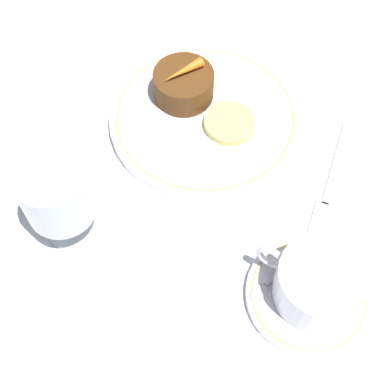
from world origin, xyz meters
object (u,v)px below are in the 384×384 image
(dinner_plate, at_px, (205,117))
(fork, at_px, (328,192))
(coffee_cup, at_px, (318,283))
(dessert_cake, at_px, (184,85))
(wine_glass, at_px, (57,195))

(dinner_plate, relative_size, fork, 1.37)
(coffee_cup, height_order, dessert_cake, coffee_cup)
(coffee_cup, relative_size, wine_glass, 1.02)
(wine_glass, bearing_deg, coffee_cup, -166.30)
(coffee_cup, height_order, fork, coffee_cup)
(coffee_cup, relative_size, dessert_cake, 1.50)
(coffee_cup, xyz_separation_m, dessert_cake, (0.25, -0.16, -0.01))
(wine_glass, distance_m, fork, 0.31)
(coffee_cup, distance_m, fork, 0.14)
(fork, bearing_deg, dessert_cake, -8.03)
(dinner_plate, bearing_deg, coffee_cup, 146.24)
(coffee_cup, bearing_deg, dinner_plate, -33.76)
(dinner_plate, height_order, dessert_cake, dessert_cake)
(wine_glass, relative_size, dessert_cake, 1.47)
(dinner_plate, xyz_separation_m, fork, (-0.18, 0.02, -0.01))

